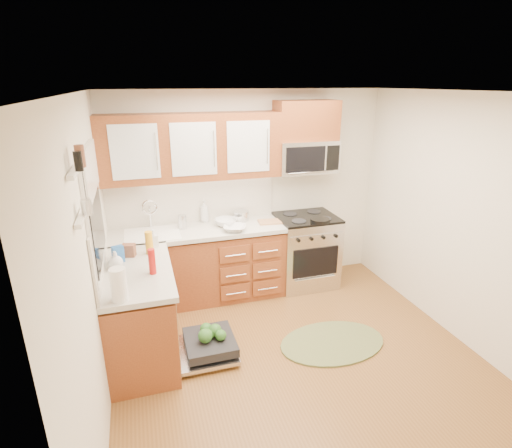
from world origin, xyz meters
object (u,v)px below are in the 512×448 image
object	(u,v)px
cutting_board	(270,222)
stock_pot	(241,216)
bowl_a	(235,228)
bowl_b	(226,222)
cup	(238,219)
upper_cabinets	(192,147)
sink	(153,244)
rug	(332,343)
skillet	(320,220)
microwave	(306,156)
dishwasher	(206,346)
paper_towel_roll	(119,285)
range	(305,250)

from	to	relation	value
cutting_board	stock_pot	bearing A→B (deg)	149.68
bowl_a	bowl_b	world-z (taller)	bowl_b
cutting_board	cup	bearing A→B (deg)	164.70
upper_cabinets	sink	xyz separation A→B (m)	(-0.52, -0.16, -1.07)
rug	skillet	world-z (taller)	skillet
bowl_a	bowl_b	xyz separation A→B (m)	(-0.06, 0.21, 0.01)
microwave	cutting_board	xyz separation A→B (m)	(-0.50, -0.14, -0.76)
skillet	bowl_b	size ratio (longest dim) A/B	0.88
sink	dishwasher	distance (m)	1.38
microwave	cup	xyz separation A→B (m)	(-0.89, -0.04, -0.73)
sink	bowl_b	distance (m)	0.89
cutting_board	paper_towel_roll	world-z (taller)	paper_towel_roll
sink	dishwasher	world-z (taller)	sink
skillet	bowl_a	xyz separation A→B (m)	(-1.06, 0.07, -0.01)
range	dishwasher	size ratio (longest dim) A/B	1.36
upper_cabinets	skillet	size ratio (longest dim) A/B	8.74
upper_cabinets	dishwasher	bearing A→B (deg)	-96.04
sink	paper_towel_roll	size ratio (longest dim) A/B	2.22
range	paper_towel_roll	world-z (taller)	paper_towel_roll
stock_pot	bowl_b	world-z (taller)	stock_pot
skillet	bowl_b	distance (m)	1.15
microwave	paper_towel_roll	world-z (taller)	microwave
microwave	bowl_a	bearing A→B (deg)	-163.24
upper_cabinets	skillet	xyz separation A→B (m)	(1.47, -0.40, -0.90)
dishwasher	bowl_a	bearing A→B (deg)	60.20
range	cup	world-z (taller)	cup
upper_cabinets	bowl_b	world-z (taller)	upper_cabinets
bowl_a	upper_cabinets	bearing A→B (deg)	141.54
range	skillet	world-z (taller)	skillet
upper_cabinets	sink	world-z (taller)	upper_cabinets
paper_towel_roll	upper_cabinets	bearing A→B (deg)	62.02
skillet	upper_cabinets	bearing A→B (deg)	164.95
bowl_a	microwave	bearing A→B (deg)	16.76
upper_cabinets	stock_pot	size ratio (longest dim) A/B	10.07
upper_cabinets	bowl_a	xyz separation A→B (m)	(0.41, -0.32, -0.92)
microwave	stock_pot	world-z (taller)	microwave
range	dishwasher	bearing A→B (deg)	-143.73
upper_cabinets	dishwasher	distance (m)	2.19
dishwasher	skillet	distance (m)	2.03
microwave	stock_pot	bearing A→B (deg)	176.55
upper_cabinets	dishwasher	world-z (taller)	upper_cabinets
skillet	cutting_board	bearing A→B (deg)	158.02
bowl_b	dishwasher	bearing A→B (deg)	-112.75
cutting_board	bowl_b	size ratio (longest dim) A/B	1.10
cutting_board	bowl_a	world-z (taller)	bowl_a
paper_towel_roll	bowl_b	bearing A→B (deg)	50.99
microwave	dishwasher	bearing A→B (deg)	-140.93
microwave	sink	bearing A→B (deg)	-176.15
sink	bowl_a	xyz separation A→B (m)	(0.93, -0.17, 0.16)
stock_pot	bowl_b	xyz separation A→B (m)	(-0.22, -0.14, -0.02)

